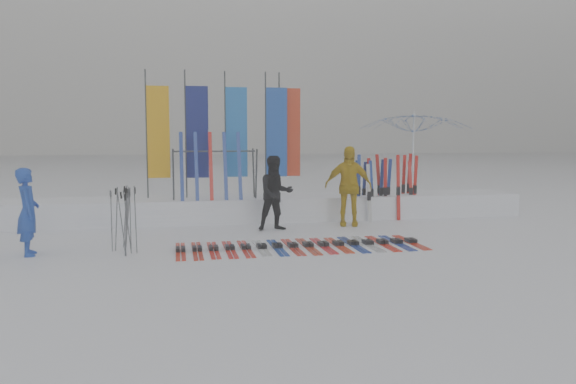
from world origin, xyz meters
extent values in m
plane|color=white|center=(0.00, 0.00, 0.00)|extent=(120.00, 120.00, 0.00)
cube|color=white|center=(0.00, 4.60, 0.30)|extent=(14.00, 1.60, 0.60)
imported|color=#1D41AB|center=(-4.68, 1.02, 0.79)|extent=(0.48, 0.64, 1.58)
imported|color=black|center=(0.17, 2.87, 0.85)|extent=(0.89, 0.72, 1.71)
imported|color=gold|center=(1.99, 3.18, 0.96)|extent=(1.20, 0.73, 1.91)
imported|color=white|center=(4.96, 6.07, 1.47)|extent=(3.37, 3.43, 2.94)
cube|color=red|center=(-2.00, 0.80, 0.04)|extent=(0.17, 1.65, 0.07)
cube|color=red|center=(-1.70, 0.80, 0.04)|extent=(0.17, 1.69, 0.07)
cube|color=red|center=(-1.39, 0.80, 0.04)|extent=(0.17, 1.60, 0.07)
cube|color=red|center=(-1.09, 0.80, 0.04)|extent=(0.17, 1.63, 0.07)
cube|color=red|center=(-0.78, 0.80, 0.04)|extent=(0.17, 1.66, 0.07)
cube|color=silver|center=(-0.48, 0.80, 0.04)|extent=(0.17, 1.58, 0.07)
cube|color=#153795|center=(-0.17, 0.80, 0.04)|extent=(0.17, 1.61, 0.07)
cube|color=#B01A0E|center=(0.13, 0.80, 0.04)|extent=(0.17, 1.64, 0.07)
cube|color=#B2260E|center=(0.44, 0.80, 0.04)|extent=(0.17, 1.68, 0.07)
cube|color=red|center=(0.74, 0.80, 0.04)|extent=(0.17, 1.63, 0.07)
cube|color=red|center=(1.05, 0.80, 0.04)|extent=(0.17, 1.59, 0.07)
cube|color=navy|center=(1.35, 0.80, 0.04)|extent=(0.17, 1.69, 0.07)
cube|color=#B1B4B8|center=(1.66, 0.80, 0.04)|extent=(0.17, 1.69, 0.07)
cube|color=red|center=(1.97, 0.80, 0.04)|extent=(0.17, 1.66, 0.07)
cube|color=navy|center=(2.27, 0.80, 0.04)|extent=(0.17, 1.65, 0.07)
cube|color=red|center=(2.58, 0.80, 0.04)|extent=(0.17, 1.60, 0.07)
cylinder|color=#595B60|center=(-2.97, 1.04, 0.61)|extent=(0.13, 0.12, 1.21)
cylinder|color=#595B60|center=(-2.93, 1.26, 0.58)|extent=(0.03, 0.11, 1.15)
cylinder|color=#595B60|center=(-2.95, 0.93, 0.60)|extent=(0.13, 0.06, 1.20)
cylinder|color=#595B60|center=(-3.02, 0.55, 0.59)|extent=(0.12, 0.16, 1.18)
cylinder|color=#595B60|center=(-2.95, 0.87, 0.58)|extent=(0.14, 0.13, 1.16)
cylinder|color=#595B60|center=(-3.25, 1.05, 0.58)|extent=(0.03, 0.13, 1.16)
cylinder|color=#595B60|center=(-3.03, 1.36, 0.61)|extent=(0.12, 0.13, 1.22)
cylinder|color=#595B60|center=(-3.16, 1.11, 0.60)|extent=(0.09, 0.05, 1.21)
cylinder|color=#595B60|center=(-2.80, 0.83, 0.62)|extent=(0.04, 0.04, 1.25)
cylinder|color=#595B60|center=(-2.95, 0.56, 0.57)|extent=(0.09, 0.10, 1.15)
cylinder|color=#383A3F|center=(-2.76, 4.81, 2.20)|extent=(0.04, 0.04, 3.20)
cube|color=#E7A10C|center=(-2.47, 4.81, 2.25)|extent=(0.55, 0.03, 2.30)
cylinder|color=#383A3F|center=(-1.80, 4.70, 2.20)|extent=(0.04, 0.04, 3.20)
cube|color=navy|center=(-1.51, 4.70, 2.25)|extent=(0.55, 0.03, 2.30)
cylinder|color=#383A3F|center=(-0.79, 4.84, 2.20)|extent=(0.04, 0.04, 3.20)
cube|color=blue|center=(-0.50, 4.84, 2.25)|extent=(0.55, 0.03, 2.30)
cylinder|color=#383A3F|center=(0.25, 4.77, 2.20)|extent=(0.04, 0.04, 3.20)
cube|color=#1746AD|center=(0.54, 4.77, 2.25)|extent=(0.55, 0.03, 2.30)
cylinder|color=#383A3F|center=(0.62, 4.89, 2.20)|extent=(0.04, 0.04, 3.20)
cube|color=red|center=(0.91, 4.89, 2.25)|extent=(0.55, 0.03, 2.30)
cylinder|color=#383A3F|center=(-2.12, 3.95, 1.23)|extent=(0.04, 0.30, 1.23)
cylinder|color=#383A3F|center=(-2.12, 4.45, 1.23)|extent=(0.04, 0.30, 1.23)
cylinder|color=#383A3F|center=(-0.12, 3.95, 1.23)|extent=(0.04, 0.30, 1.23)
cylinder|color=#383A3F|center=(-0.12, 4.45, 1.23)|extent=(0.04, 0.30, 1.23)
cylinder|color=#383A3F|center=(-1.12, 4.20, 1.78)|extent=(2.00, 0.04, 0.04)
cube|color=navy|center=(2.88, 3.99, 0.77)|extent=(0.09, 0.04, 1.53)
cube|color=silver|center=(2.67, 3.60, 0.73)|extent=(0.09, 0.03, 1.46)
cube|color=red|center=(3.51, 3.76, 0.84)|extent=(0.09, 0.02, 1.68)
cube|color=red|center=(3.97, 4.52, 0.82)|extent=(0.09, 0.03, 1.65)
cube|color=red|center=(2.90, 4.26, 0.79)|extent=(0.09, 0.04, 1.58)
cube|color=red|center=(4.17, 4.22, 0.82)|extent=(0.09, 0.03, 1.64)
cube|color=red|center=(4.15, 4.58, 0.84)|extent=(0.09, 0.04, 1.68)
cube|color=navy|center=(2.80, 4.38, 0.74)|extent=(0.09, 0.03, 1.48)
cube|color=red|center=(3.18, 4.26, 0.84)|extent=(0.09, 0.04, 1.68)
cube|color=navy|center=(3.20, 4.16, 0.77)|extent=(0.09, 0.03, 1.55)
cube|color=navy|center=(3.47, 4.33, 0.77)|extent=(0.09, 0.04, 1.55)
cube|color=navy|center=(2.59, 4.27, 0.76)|extent=(0.09, 0.03, 1.53)
cube|color=red|center=(3.25, 3.98, 0.80)|extent=(0.09, 0.04, 1.60)
cube|color=silver|center=(3.42, 4.51, 0.74)|extent=(0.09, 0.02, 1.49)
cube|color=red|center=(4.06, 4.23, 0.75)|extent=(0.09, 0.03, 1.50)
cube|color=navy|center=(2.57, 4.11, 0.84)|extent=(0.09, 0.03, 1.68)
camera|label=1|loc=(-2.06, -9.68, 2.13)|focal=35.00mm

